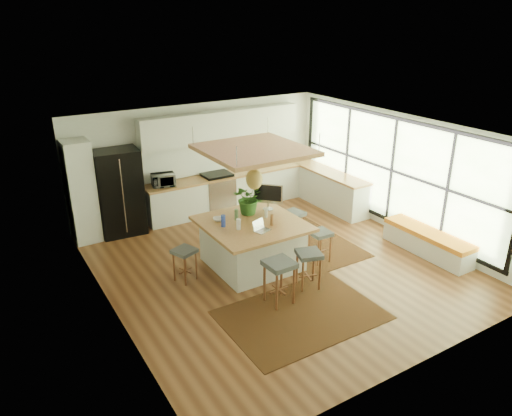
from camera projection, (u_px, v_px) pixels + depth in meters
floor at (278, 265)px, 9.68m from camera, size 7.00×7.00×0.00m
ceiling at (280, 132)px, 8.66m from camera, size 7.00×7.00×0.00m
wall_back at (200, 158)px, 11.93m from camera, size 6.50×0.00×6.50m
wall_front at (426, 284)px, 6.40m from camera, size 6.50×0.00×6.50m
wall_left at (107, 241)px, 7.60m from camera, size 0.00×7.00×7.00m
wall_right at (400, 174)px, 10.74m from camera, size 0.00×7.00×7.00m
window_wall at (399, 172)px, 10.71m from camera, size 0.10×6.20×2.60m
pantry at (81, 192)px, 10.34m from camera, size 0.55×0.60×2.25m
back_counter_base at (226, 193)px, 12.29m from camera, size 4.20×0.60×0.88m
back_counter_top at (226, 175)px, 12.12m from camera, size 4.24×0.64×0.05m
backsplash at (220, 155)px, 12.19m from camera, size 4.20×0.02×0.80m
upper_cabinets at (222, 125)px, 11.76m from camera, size 4.20×0.34×0.70m
range at (217, 192)px, 12.15m from camera, size 0.76×0.62×1.00m
right_counter_base at (329, 189)px, 12.51m from camera, size 0.60×2.50×0.88m
right_counter_top at (330, 172)px, 12.34m from camera, size 0.64×2.54×0.05m
window_bench at (427, 242)px, 10.06m from camera, size 0.52×2.00×0.50m
ceiling_panel at (254, 164)px, 9.08m from camera, size 1.86×1.86×0.80m
rug_near at (301, 315)px, 8.07m from camera, size 2.60×1.80×0.01m
rug_right at (303, 243)px, 10.60m from camera, size 1.80×2.60×0.01m
fridge at (120, 194)px, 10.79m from camera, size 1.03×0.83×1.95m
island at (252, 244)px, 9.51m from camera, size 1.85×1.85×0.93m
stool_near_left at (279, 285)px, 8.30m from camera, size 0.49×0.49×0.80m
stool_near_right at (308, 270)px, 8.78m from camera, size 0.53×0.53×0.72m
stool_right_front at (320, 245)px, 9.69m from camera, size 0.40×0.40×0.66m
stool_right_back at (293, 226)px, 10.58m from camera, size 0.48×0.48×0.69m
stool_left_side at (185, 263)px, 9.00m from camera, size 0.49×0.49×0.65m
laptop at (262, 225)px, 8.91m from camera, size 0.38×0.39×0.22m
monitor at (268, 198)px, 9.84m from camera, size 0.58×0.58×0.56m
microwave at (163, 179)px, 11.24m from camera, size 0.58×0.39×0.36m
island_plant at (248, 201)px, 9.66m from camera, size 0.90×0.91×0.53m
island_bowl at (219, 219)px, 9.39m from camera, size 0.30×0.30×0.06m
island_bottle_0 at (224, 222)px, 9.11m from camera, size 0.07×0.07×0.19m
island_bottle_1 at (238, 225)px, 8.99m from camera, size 0.07×0.07×0.19m
island_bottle_2 at (271, 220)px, 9.18m from camera, size 0.07×0.07×0.19m
island_bottle_3 at (266, 213)px, 9.51m from camera, size 0.07×0.07×0.19m
island_bottle_4 at (237, 216)px, 9.40m from camera, size 0.07×0.07×0.19m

